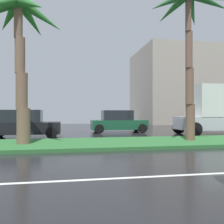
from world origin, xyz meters
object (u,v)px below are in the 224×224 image
car_in_traffic_third (24,124)px  car_in_traffic_fourth (118,122)px  palm_tree_centre (189,15)px  box_truck_lead (221,113)px  palm_tree_centre_left (19,28)px

car_in_traffic_third → car_in_traffic_fourth: size_ratio=1.00×
palm_tree_centre → car_in_traffic_third: size_ratio=1.84×
car_in_traffic_third → box_truck_lead: box_truck_lead is taller
palm_tree_centre_left → car_in_traffic_third: (-0.47, 4.18, -4.57)m
palm_tree_centre → car_in_traffic_third: (-8.69, 4.38, -5.67)m
car_in_traffic_third → palm_tree_centre_left: bearing=-83.6°
palm_tree_centre → box_truck_lead: 8.04m
box_truck_lead → palm_tree_centre_left: bearing=-162.4°
car_in_traffic_third → box_truck_lead: bearing=-0.4°
palm_tree_centre_left → car_in_traffic_fourth: (6.08, 7.11, -4.57)m
palm_tree_centre_left → car_in_traffic_fourth: 10.41m
palm_tree_centre_left → car_in_traffic_third: size_ratio=1.62×
palm_tree_centre_left → box_truck_lead: palm_tree_centre_left is taller
car_in_traffic_third → car_in_traffic_fourth: bearing=24.1°
palm_tree_centre_left → car_in_traffic_fourth: bearing=49.5°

